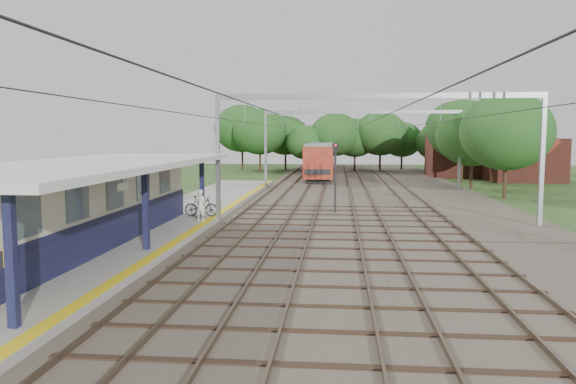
{
  "coord_description": "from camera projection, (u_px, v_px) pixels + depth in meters",
  "views": [
    {
      "loc": [
        1.57,
        -15.0,
        4.77
      ],
      "look_at": [
        -1.31,
        16.5,
        1.6
      ],
      "focal_mm": 35.0,
      "sensor_mm": 36.0,
      "label": 1
    }
  ],
  "objects": [
    {
      "name": "bicycle",
      "position": [
        201.0,
        206.0,
        30.8
      ],
      "size": [
        1.9,
        0.61,
        1.13
      ],
      "primitive_type": "imported",
      "rotation": [
        0.0,
        0.0,
        1.53
      ],
      "color": "black",
      "rests_on": "platform"
    },
    {
      "name": "ground",
      "position": [
        281.0,
        309.0,
        15.48
      ],
      "size": [
        160.0,
        160.0,
        0.0
      ],
      "primitive_type": "plane",
      "color": "#2D4C1E",
      "rests_on": "ground"
    },
    {
      "name": "platform",
      "position": [
        169.0,
        222.0,
        30.02
      ],
      "size": [
        5.0,
        52.0,
        0.35
      ],
      "primitive_type": "cube",
      "color": "gray",
      "rests_on": "ground"
    },
    {
      "name": "station_building",
      "position": [
        83.0,
        203.0,
        23.02
      ],
      "size": [
        3.41,
        18.0,
        3.4
      ],
      "color": "beige",
      "rests_on": "platform"
    },
    {
      "name": "catenary_system",
      "position": [
        365.0,
        125.0,
        39.68
      ],
      "size": [
        17.22,
        88.0,
        7.0
      ],
      "color": "gray",
      "rests_on": "ground"
    },
    {
      "name": "train",
      "position": [
        323.0,
        156.0,
        72.14
      ],
      "size": [
        2.95,
        36.69,
        3.87
      ],
      "color": "black",
      "rests_on": "ballast_bed"
    },
    {
      "name": "yellow_stripe",
      "position": [
        210.0,
        219.0,
        29.8
      ],
      "size": [
        0.45,
        52.0,
        0.01
      ],
      "primitive_type": "cube",
      "color": "yellow",
      "rests_on": "platform"
    },
    {
      "name": "canopy",
      "position": [
        98.0,
        165.0,
        21.77
      ],
      "size": [
        6.4,
        20.0,
        3.44
      ],
      "color": "#101234",
      "rests_on": "platform"
    },
    {
      "name": "house_far",
      "position": [
        464.0,
        149.0,
        65.24
      ],
      "size": [
        8.0,
        6.12,
        8.66
      ],
      "color": "brown",
      "rests_on": "ground"
    },
    {
      "name": "rail_tracks",
      "position": [
        338.0,
        193.0,
        45.06
      ],
      "size": [
        11.8,
        88.0,
        0.15
      ],
      "color": "brown",
      "rests_on": "ballast_bed"
    },
    {
      "name": "ballast_bed",
      "position": [
        369.0,
        195.0,
        44.84
      ],
      "size": [
        18.0,
        90.0,
        0.1
      ],
      "primitive_type": "cube",
      "color": "#473D33",
      "rests_on": "ground"
    },
    {
      "name": "house_near",
      "position": [
        525.0,
        153.0,
        58.86
      ],
      "size": [
        7.0,
        6.12,
        7.89
      ],
      "color": "brown",
      "rests_on": "ground"
    },
    {
      "name": "person",
      "position": [
        201.0,
        205.0,
        29.2
      ],
      "size": [
        0.69,
        0.55,
        1.66
      ],
      "primitive_type": "imported",
      "rotation": [
        0.0,
        0.0,
        2.87
      ],
      "color": "silver",
      "rests_on": "platform"
    },
    {
      "name": "signal_post",
      "position": [
        335.0,
        170.0,
        34.07
      ],
      "size": [
        0.34,
        0.3,
        4.33
      ],
      "rotation": [
        0.0,
        0.0,
        -0.32
      ],
      "color": "black",
      "rests_on": "ground"
    },
    {
      "name": "tree_band",
      "position": [
        357.0,
        135.0,
        71.25
      ],
      "size": [
        31.72,
        30.88,
        8.82
      ],
      "color": "#382619",
      "rests_on": "ground"
    }
  ]
}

